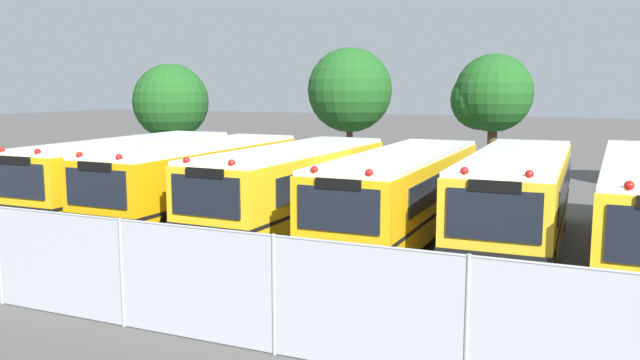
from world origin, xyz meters
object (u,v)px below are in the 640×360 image
object	(u,v)px
school_bus_2	(293,185)
tree_1	(348,89)
school_bus_1	(198,179)
school_bus_4	(517,197)
tree_2	(490,96)
school_bus_0	(127,173)
school_bus_3	(402,192)
tree_0	(171,101)
traffic_cone	(59,270)

from	to	relation	value
school_bus_2	tree_1	distance (m)	12.84
school_bus_1	tree_1	bearing A→B (deg)	-91.80
school_bus_2	school_bus_4	size ratio (longest dim) A/B	0.97
school_bus_2	tree_2	distance (m)	12.86
school_bus_1	school_bus_4	distance (m)	10.15
tree_2	school_bus_0	bearing A→B (deg)	-132.05
school_bus_4	school_bus_3	bearing A→B (deg)	0.21
school_bus_2	tree_0	bearing A→B (deg)	-38.01
school_bus_1	tree_1	size ratio (longest dim) A/B	1.50
school_bus_0	school_bus_1	xyz separation A→B (m)	(3.18, -0.30, -0.00)
school_bus_4	tree_2	distance (m)	12.26
school_bus_2	school_bus_0	bearing A→B (deg)	-0.60
school_bus_2	school_bus_1	bearing A→B (deg)	2.24
school_bus_1	tree_0	distance (m)	13.02
school_bus_4	school_bus_0	bearing A→B (deg)	-1.19
school_bus_3	traffic_cone	distance (m)	9.47
school_bus_1	school_bus_2	distance (m)	3.48
school_bus_3	school_bus_2	bearing A→B (deg)	3.34
tree_2	tree_0	bearing A→B (deg)	-171.93
school_bus_1	school_bus_3	size ratio (longest dim) A/B	0.93
school_bus_0	school_bus_1	distance (m)	3.20
school_bus_4	traffic_cone	size ratio (longest dim) A/B	15.51
school_bus_3	traffic_cone	bearing A→B (deg)	50.88
school_bus_4	tree_2	world-z (taller)	tree_2
tree_1	school_bus_1	bearing A→B (deg)	-92.47
school_bus_3	tree_1	world-z (taller)	tree_1
school_bus_0	tree_2	size ratio (longest dim) A/B	1.66
tree_2	school_bus_1	bearing A→B (deg)	-121.57
tree_1	tree_2	world-z (taller)	tree_1
school_bus_1	school_bus_2	world-z (taller)	school_bus_2
school_bus_0	school_bus_4	world-z (taller)	school_bus_4
school_bus_3	tree_1	xyz separation A→B (m)	(-6.39, 11.94, 2.90)
school_bus_1	tree_1	xyz separation A→B (m)	(0.53, 12.19, 2.89)
school_bus_2	school_bus_4	bearing A→B (deg)	-175.68
school_bus_3	school_bus_1	bearing A→B (deg)	1.79
school_bus_4	tree_1	distance (m)	15.52
school_bus_4	tree_2	xyz separation A→B (m)	(-2.76, 11.67, 2.56)
tree_2	tree_1	bearing A→B (deg)	178.48
tree_1	tree_2	bearing A→B (deg)	-1.52
school_bus_2	school_bus_4	xyz separation A→B (m)	(6.66, 0.31, 0.04)
school_bus_2	traffic_cone	bearing A→B (deg)	72.60
school_bus_1	tree_0	world-z (taller)	tree_0
school_bus_2	tree_0	size ratio (longest dim) A/B	1.70
school_bus_3	tree_0	distance (m)	18.08
school_bus_2	school_bus_3	world-z (taller)	school_bus_2
tree_0	traffic_cone	size ratio (longest dim) A/B	8.82
school_bus_0	tree_2	world-z (taller)	tree_2
school_bus_1	tree_2	size ratio (longest dim) A/B	1.62
tree_0	school_bus_2	bearing A→B (deg)	-39.69
school_bus_2	traffic_cone	distance (m)	7.61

